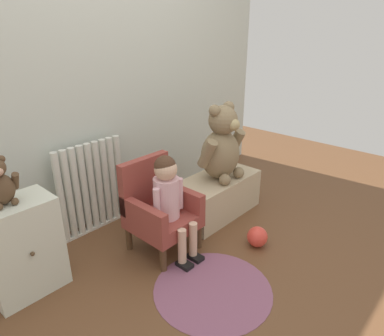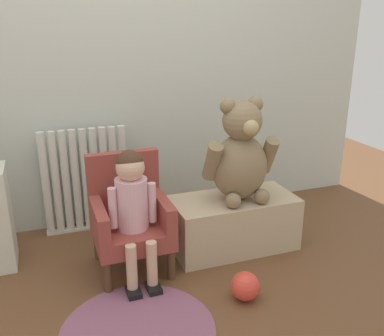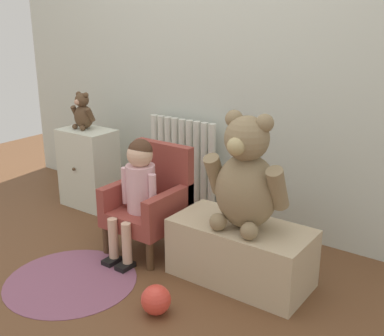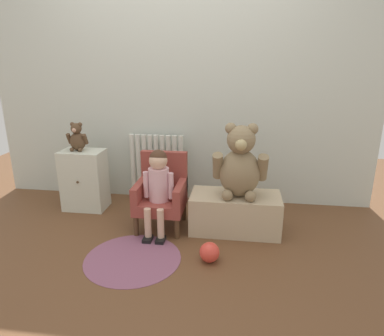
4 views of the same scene
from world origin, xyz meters
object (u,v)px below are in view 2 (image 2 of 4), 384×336
Objects in this scene: child_figure at (132,198)px; child_armchair at (129,216)px; large_teddy_bear at (240,156)px; toy_ball at (245,286)px; radiator at (86,181)px; low_bench at (233,223)px; floor_rug at (138,330)px.

child_armchair is at bearing 90.00° from child_figure.
large_teddy_bear reaches higher than toy_ball.
radiator is 1.08× the size of child_armchair.
floor_rug is at bearing -142.80° from low_bench.
child_armchair is (0.17, -0.54, -0.04)m from radiator.
large_teddy_bear reaches higher than floor_rug.
child_figure reaches higher than radiator.
large_teddy_bear is at bearing 35.63° from floor_rug.
floor_rug is at bearing -144.37° from large_teddy_bear.
child_figure reaches higher than low_bench.
low_bench reaches higher than floor_rug.
low_bench is at bearing -34.53° from radiator.
child_figure is at bearing 138.54° from toy_ball.
radiator is 0.68m from child_figure.
low_bench is 0.54m from toy_ball.
radiator is at bearing 145.64° from large_teddy_bear.
floor_rug is 4.84× the size of toy_ball.
toy_ball is at bearing -41.46° from child_figure.
child_figure is 0.65m from floor_rug.
child_figure is 1.17× the size of large_teddy_bear.
low_bench is 0.93m from floor_rug.
child_figure reaches higher than floor_rug.
low_bench is 1.05× the size of floor_rug.
radiator is at bearing 145.47° from low_bench.
child_figure is 0.71m from low_bench.
child_figure is 4.82× the size of toy_ball.
child_figure is 0.95× the size of low_bench.
floor_rug is (-0.10, -0.57, -0.30)m from child_armchair.
toy_ball reaches higher than floor_rug.
large_teddy_bear is at bearing -34.36° from radiator.
child_armchair is 1.05× the size of large_teddy_bear.
low_bench is 1.23× the size of large_teddy_bear.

